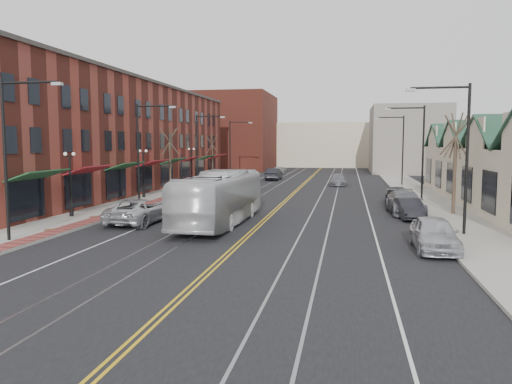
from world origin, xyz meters
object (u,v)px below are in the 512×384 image
at_px(parked_suv, 139,211).
at_px(parked_car_a, 434,234).
at_px(transit_bus, 220,198).
at_px(parked_car_c, 405,203).
at_px(parked_car_b, 409,209).
at_px(parked_car_d, 397,195).

distance_m(parked_suv, parked_car_a, 17.51).
xyz_separation_m(transit_bus, parked_car_a, (11.73, -5.48, -0.84)).
bearing_deg(parked_car_c, parked_car_b, -93.49).
xyz_separation_m(parked_car_a, parked_car_d, (0.00, 17.93, -0.06)).
height_order(transit_bus, parked_car_b, transit_bus).
xyz_separation_m(parked_car_c, parked_car_d, (0.00, 5.64, -0.06)).
distance_m(parked_car_a, parked_car_d, 17.93).
distance_m(transit_bus, parked_suv, 5.17).
distance_m(parked_suv, parked_car_c, 18.34).
height_order(parked_suv, parked_car_a, parked_car_a).
bearing_deg(parked_car_c, parked_car_a, -93.49).
xyz_separation_m(parked_car_b, parked_car_d, (0.00, 7.95, 0.07)).
distance_m(parked_suv, parked_car_d, 21.23).
relative_size(parked_car_c, parked_car_d, 1.27).
bearing_deg(transit_bus, parked_car_b, -157.38).
xyz_separation_m(parked_suv, parked_car_c, (16.80, 7.35, 0.03)).
relative_size(parked_suv, parked_car_a, 1.19).
xyz_separation_m(parked_suv, parked_car_d, (16.80, 12.99, -0.03)).
bearing_deg(parked_suv, parked_car_d, -140.88).
relative_size(transit_bus, parked_car_d, 2.68).
xyz_separation_m(transit_bus, parked_car_b, (11.73, 4.50, -0.96)).
height_order(parked_car_b, parked_car_d, parked_car_d).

